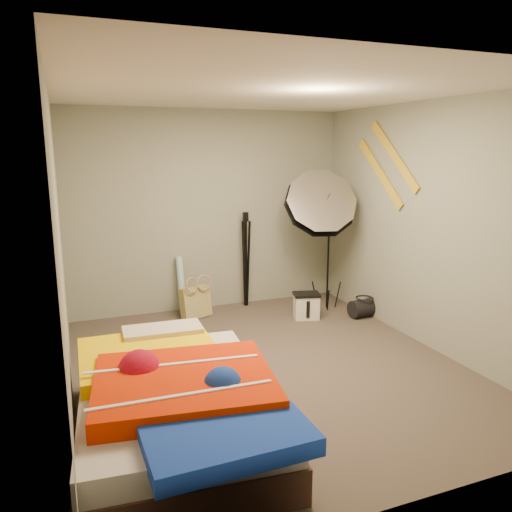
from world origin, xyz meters
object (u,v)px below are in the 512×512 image
bed (177,403)px  camera_case (306,307)px  photo_umbrella (320,205)px  camera_tripod (246,253)px  tote_bag (196,302)px  wrapping_roll (181,285)px  duffel_bag (364,308)px

bed → camera_case: bearing=44.2°
photo_umbrella → camera_tripod: 1.13m
tote_bag → wrapping_roll: bearing=96.8°
bed → photo_umbrella: photo_umbrella is taller
tote_bag → photo_umbrella: size_ratio=0.21×
wrapping_roll → bed: (-0.66, -2.71, -0.08)m
camera_case → bed: bearing=-120.4°
tote_bag → bed: bearing=-128.4°
wrapping_roll → camera_case: (1.36, -0.74, -0.22)m
camera_case → camera_tripod: size_ratio=0.24×
bed → photo_umbrella: (2.29, 2.18, 1.07)m
duffel_bag → camera_tripod: 1.64m
camera_case → tote_bag: bearing=172.8°
photo_umbrella → tote_bag: bearing=168.6°
camera_case → photo_umbrella: size_ratio=0.16×
camera_case → camera_tripod: (-0.51, 0.75, 0.56)m
wrapping_roll → camera_case: size_ratio=2.48×
wrapping_roll → duffel_bag: (2.06, -0.94, -0.25)m
wrapping_roll → camera_case: bearing=-28.6°
photo_umbrella → camera_tripod: (-0.77, 0.53, -0.64)m
bed → camera_tripod: (1.51, 2.72, 0.43)m
camera_case → duffel_bag: (0.69, -0.20, -0.04)m
photo_umbrella → duffel_bag: bearing=-44.0°
photo_umbrella → wrapping_roll: bearing=162.0°
camera_case → camera_tripod: camera_tripod is taller
duffel_bag → bed: bed is taller
wrapping_roll → tote_bag: bearing=-62.2°
tote_bag → duffel_bag: size_ratio=1.09×
camera_case → bed: 2.83m
photo_umbrella → camera_tripod: photo_umbrella is taller
camera_case → photo_umbrella: bearing=54.4°
camera_case → bed: bed is taller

